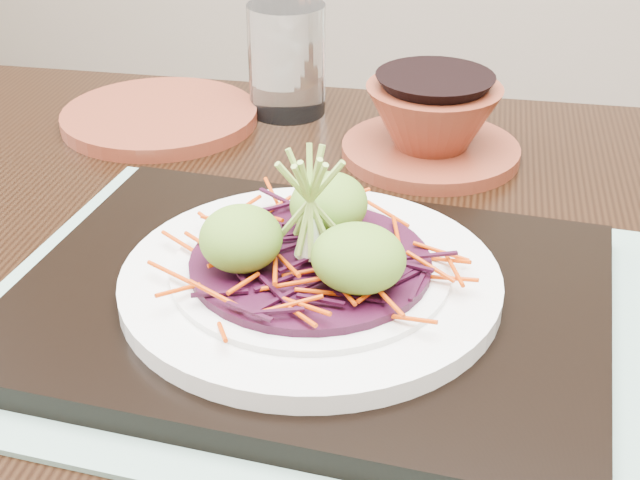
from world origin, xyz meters
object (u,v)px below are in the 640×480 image
(dining_table, at_px, (378,360))
(serving_tray, at_px, (311,300))
(terracotta_side_plate, at_px, (160,117))
(white_plate, at_px, (311,279))
(water_glass, at_px, (287,60))
(terracotta_bowl_set, at_px, (432,126))

(dining_table, height_order, serving_tray, serving_tray)
(dining_table, height_order, terracotta_side_plate, terracotta_side_plate)
(white_plate, bearing_deg, terracotta_side_plate, 132.75)
(serving_tray, distance_m, water_glass, 0.37)
(serving_tray, bearing_deg, white_plate, 4.74)
(white_plate, bearing_deg, water_glass, 112.40)
(serving_tray, height_order, terracotta_side_plate, serving_tray)
(terracotta_bowl_set, bearing_deg, water_glass, 158.56)
(dining_table, bearing_deg, terracotta_bowl_set, 84.14)
(terracotta_side_plate, bearing_deg, dining_table, -34.46)
(water_glass, height_order, terracotta_bowl_set, water_glass)
(terracotta_side_plate, bearing_deg, white_plate, -47.25)
(dining_table, relative_size, water_glass, 10.52)
(serving_tray, distance_m, white_plate, 0.02)
(dining_table, xyz_separation_m, terracotta_side_plate, (-0.28, 0.19, 0.10))
(dining_table, xyz_separation_m, white_plate, (-0.03, -0.08, 0.12))
(white_plate, height_order, terracotta_side_plate, white_plate)
(serving_tray, distance_m, terracotta_bowl_set, 0.28)
(terracotta_side_plate, bearing_deg, serving_tray, -47.25)
(dining_table, distance_m, serving_tray, 0.13)
(water_glass, relative_size, terracotta_bowl_set, 0.50)
(serving_tray, height_order, white_plate, white_plate)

